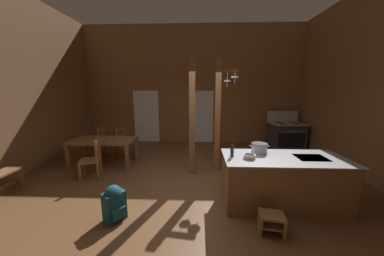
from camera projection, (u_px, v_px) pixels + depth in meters
The scene contains 17 objects.
ground_plane at pixel (185, 193), 4.10m from camera, with size 9.02×8.70×0.10m, color brown.
wall_back at pixel (192, 86), 7.60m from camera, with size 9.02×0.14×4.48m, color brown.
glazed_door_back_left at pixel (146, 117), 7.84m from camera, with size 1.00×0.01×2.05m, color white.
glazed_panel_back_right at pixel (203, 117), 7.75m from camera, with size 0.84×0.01×2.05m, color white.
kitchen_island at pixel (282, 181), 3.57m from camera, with size 2.16×0.96×0.90m.
stove_range at pixel (286, 136), 6.94m from camera, with size 1.20×0.90×1.32m.
support_post_with_pot_rack at pixel (219, 113), 4.95m from camera, with size 0.57×0.23×2.83m.
support_post_center at pixel (192, 118), 4.70m from camera, with size 0.14×0.14×2.83m.
step_stool at pixel (271, 221), 2.87m from camera, with size 0.40×0.33×0.30m.
dining_table at pixel (104, 142), 5.41m from camera, with size 1.70×0.90×0.74m.
ladderback_chair_near_window at pixel (92, 159), 4.66m from camera, with size 0.56×0.56×0.95m.
ladderback_chair_by_post at pixel (106, 141), 6.28m from camera, with size 0.46×0.46×0.95m.
ladderback_chair_at_table_end at pixel (125, 142), 6.22m from camera, with size 0.58×0.58×0.95m.
backpack at pixel (114, 202), 3.13m from camera, with size 0.39×0.39×0.60m.
stockpot_on_counter at pixel (259, 148), 3.73m from camera, with size 0.37×0.30×0.18m.
mixing_bowl_on_counter at pixel (249, 156), 3.41m from camera, with size 0.21×0.21×0.07m.
bottle_tall_on_counter at pixel (232, 150), 3.49m from camera, with size 0.06×0.06×0.30m.
Camera 1 is at (0.30, -3.75, 2.09)m, focal length 18.22 mm.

